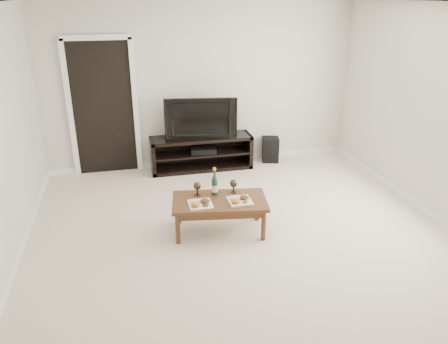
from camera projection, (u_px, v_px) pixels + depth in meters
floor at (248, 247)px, 4.98m from camera, size 5.50×5.50×0.00m
back_wall at (201, 86)px, 6.98m from camera, size 5.00×0.04×2.60m
ceiling at (254, 1)px, 3.98m from camera, size 5.00×5.50×0.04m
doorway at (103, 109)px, 6.72m from camera, size 0.90×0.02×2.05m
media_console at (201, 153)px, 7.10m from camera, size 1.64×0.45×0.55m
television at (201, 117)px, 6.87m from camera, size 1.14×0.31×0.65m
av_receiver at (204, 150)px, 7.08m from camera, size 0.44×0.35×0.08m
subwoofer at (270, 149)px, 7.46m from camera, size 0.34×0.34×0.41m
coffee_table at (220, 216)px, 5.23m from camera, size 1.19×0.77×0.42m
plate_left at (200, 202)px, 5.01m from camera, size 0.27×0.27×0.07m
plate_right at (240, 199)px, 5.10m from camera, size 0.27×0.27×0.07m
wine_bottle at (215, 181)px, 5.22m from camera, size 0.07×0.07×0.35m
goblet_left at (197, 189)px, 5.25m from camera, size 0.09×0.09×0.17m
goblet_right at (234, 186)px, 5.32m from camera, size 0.09×0.09×0.17m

